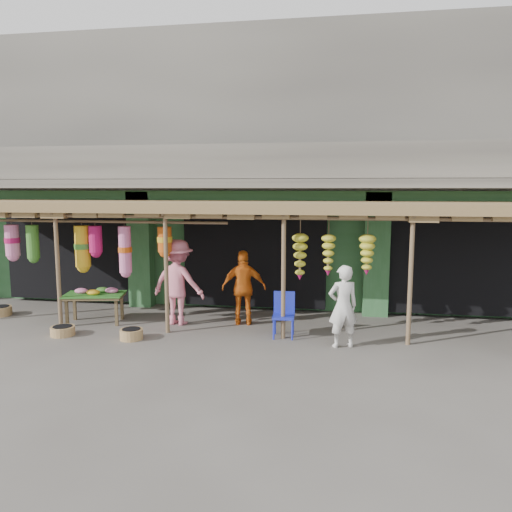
% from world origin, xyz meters
% --- Properties ---
extents(ground, '(80.00, 80.00, 0.00)m').
position_xyz_m(ground, '(0.00, 0.00, 0.00)').
color(ground, '#514C47').
rests_on(ground, ground).
extents(building, '(16.40, 6.80, 7.00)m').
position_xyz_m(building, '(-0.00, 4.87, 3.37)').
color(building, gray).
rests_on(building, ground).
extents(awning, '(14.00, 2.70, 2.79)m').
position_xyz_m(awning, '(-0.16, 0.80, 2.58)').
color(awning, brown).
rests_on(awning, ground).
extents(flower_table, '(1.46, 1.04, 0.80)m').
position_xyz_m(flower_table, '(-3.41, 0.30, 0.64)').
color(flower_table, brown).
rests_on(flower_table, ground).
extents(blue_chair, '(0.47, 0.48, 0.94)m').
position_xyz_m(blue_chair, '(1.00, -0.03, 0.52)').
color(blue_chair, '#1B26B4').
rests_on(blue_chair, ground).
extents(basket_left, '(0.57, 0.57, 0.22)m').
position_xyz_m(basket_left, '(-6.03, 0.51, 0.11)').
color(basket_left, brown).
rests_on(basket_left, ground).
extents(basket_mid, '(0.59, 0.59, 0.19)m').
position_xyz_m(basket_mid, '(-3.62, -0.77, 0.10)').
color(basket_mid, '#A38C49').
rests_on(basket_mid, ground).
extents(basket_right, '(0.50, 0.50, 0.21)m').
position_xyz_m(basket_right, '(-2.07, -0.79, 0.11)').
color(basket_right, '#A17C4B').
rests_on(basket_right, ground).
extents(person_front, '(0.69, 0.57, 1.63)m').
position_xyz_m(person_front, '(2.21, -0.57, 0.81)').
color(person_front, silver).
rests_on(person_front, ground).
extents(person_vendor, '(1.05, 0.55, 1.70)m').
position_xyz_m(person_vendor, '(0.00, 0.71, 0.85)').
color(person_vendor, '#D15D13').
rests_on(person_vendor, ground).
extents(person_shopper, '(1.37, 0.94, 1.94)m').
position_xyz_m(person_shopper, '(-1.49, 0.51, 0.97)').
color(person_shopper, pink).
rests_on(person_shopper, ground).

